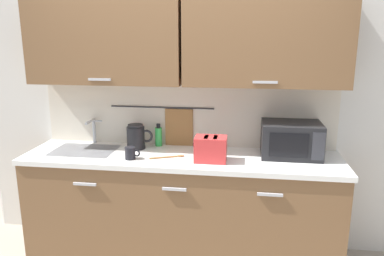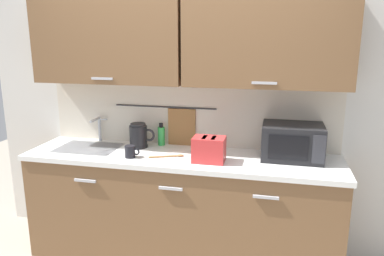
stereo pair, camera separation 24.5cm
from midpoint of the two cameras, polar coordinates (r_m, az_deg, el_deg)
The scene contains 9 objects.
counter_unit at distance 3.19m, azimuth 0.45°, elevation -11.69°, with size 2.53×0.64×0.90m.
back_wall_assembly at distance 3.12m, azimuth 1.61°, elevation 8.14°, with size 3.70×0.41×2.50m.
sink_faucet at distance 3.45m, azimuth -11.97°, elevation 0.32°, with size 0.09×0.17×0.22m.
microwave at distance 3.04m, azimuth 17.18°, elevation -2.02°, with size 0.46×0.35×0.27m.
electric_kettle at distance 3.23m, azimuth -5.89°, elevation -1.18°, with size 0.23×0.16×0.21m.
dish_soap_bottle at distance 3.28m, azimuth -2.53°, elevation -1.16°, with size 0.06×0.06×0.20m.
mug_near_sink at distance 2.98m, azimuth -6.98°, elevation -3.58°, with size 0.12×0.08×0.09m.
toaster at distance 2.86m, azimuth 5.03°, elevation -3.26°, with size 0.26×0.17×0.19m.
wooden_spoon at distance 2.98m, azimuth -0.92°, elevation -4.29°, with size 0.26×0.13×0.01m.
Camera 2 is at (0.73, -2.49, 1.84)m, focal length 35.34 mm.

